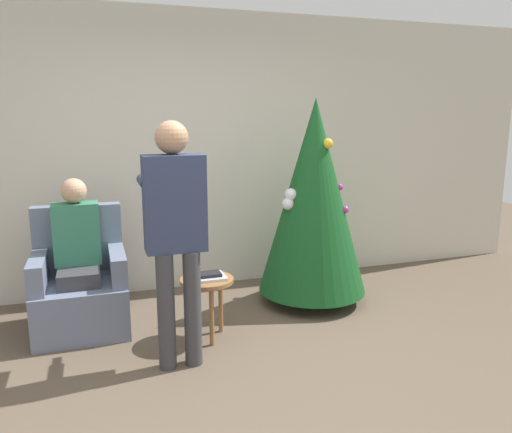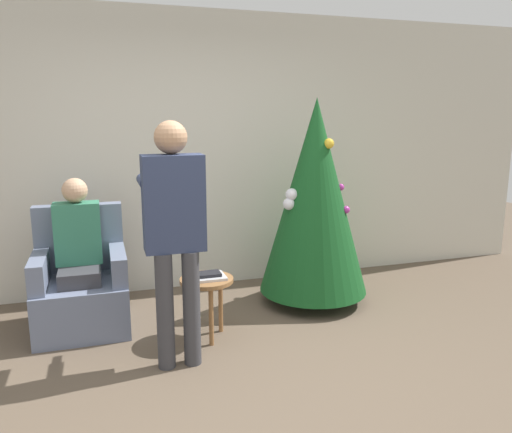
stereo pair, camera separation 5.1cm
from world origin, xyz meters
name	(u,v)px [view 2 (the right image)]	position (x,y,z in m)	size (l,w,h in m)	color
ground_plane	(247,401)	(0.00, 0.00, 0.00)	(14.00, 14.00, 0.00)	brown
wall_back	(182,153)	(0.00, 2.23, 1.35)	(8.00, 0.06, 2.70)	beige
christmas_tree	(315,197)	(1.06, 1.43, 0.99)	(0.99, 0.99, 1.87)	brown
armchair	(82,287)	(-0.98, 1.50, 0.33)	(0.72, 0.76, 0.98)	slate
person_seated	(79,248)	(-0.98, 1.47, 0.67)	(0.36, 0.46, 1.23)	#38383D
person_standing	(174,223)	(-0.32, 0.63, 1.01)	(0.42, 0.57, 1.68)	#38383D
side_stool	(207,288)	(-0.04, 0.95, 0.41)	(0.41, 0.41, 0.49)	olive
laptop	(206,277)	(-0.04, 0.95, 0.50)	(0.29, 0.22, 0.02)	silver
book	(206,274)	(-0.04, 0.95, 0.52)	(0.22, 0.13, 0.02)	black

